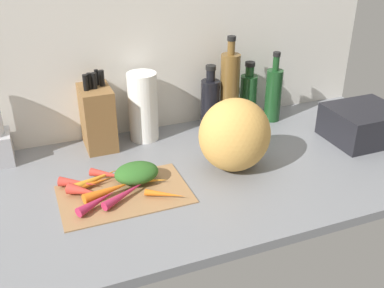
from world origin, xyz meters
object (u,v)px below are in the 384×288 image
object	(u,v)px
carrot_8	(108,175)
knife_block	(97,117)
carrot_1	(150,180)
carrot_2	(78,183)
carrot_4	(92,184)
carrot_9	(84,191)
winter_squash	(235,135)
carrot_3	(165,194)
cutting_board	(124,194)
carrot_6	(110,190)
bottle_2	(248,96)
carrot_5	(97,202)
bottle_3	(273,94)
bottle_1	(230,89)
dish_rack	(363,124)
paper_towel_roll	(143,107)
carrot_7	(97,178)
bottle_0	(210,102)
carrot_0	(126,193)

from	to	relation	value
carrot_8	knife_block	world-z (taller)	knife_block
carrot_1	carrot_2	world-z (taller)	carrot_2
carrot_4	carrot_9	size ratio (longest dim) A/B	1.22
winter_squash	knife_block	xyz separation A→B (cm)	(-38.05, 32.03, -0.63)
carrot_3	cutting_board	bearing A→B (deg)	147.54
carrot_3	carrot_6	world-z (taller)	carrot_6
bottle_2	winter_squash	bearing A→B (deg)	-124.19
carrot_5	bottle_3	xyz separation A→B (cm)	(78.13, 35.70, 8.94)
carrot_8	carrot_9	bearing A→B (deg)	-139.83
knife_block	bottle_1	distance (cm)	51.22
carrot_6	dish_rack	size ratio (longest dim) A/B	0.65
winter_squash	bottle_1	bearing A→B (deg)	67.23
carrot_3	dish_rack	xyz separation A→B (cm)	(80.85, 11.23, 4.29)
carrot_8	dish_rack	world-z (taller)	dish_rack
carrot_5	carrot_1	bearing A→B (deg)	19.35
carrot_1	paper_towel_roll	bearing A→B (deg)	76.46
carrot_1	carrot_4	xyz separation A→B (cm)	(-16.92, 4.65, -0.00)
carrot_3	carrot_8	bearing A→B (deg)	128.58
carrot_6	bottle_1	xyz separation A→B (cm)	(54.95, 33.24, 12.55)
bottle_3	dish_rack	xyz separation A→B (cm)	(22.25, -27.34, -5.09)
carrot_3	paper_towel_roll	size ratio (longest dim) A/B	0.48
knife_block	dish_rack	size ratio (longest dim) A/B	1.11
carrot_1	paper_towel_roll	size ratio (longest dim) A/B	0.45
carrot_5	carrot_7	xyz separation A→B (cm)	(2.49, 12.79, -0.14)
carrot_6	carrot_3	bearing A→B (deg)	-25.78
bottle_0	carrot_8	bearing A→B (deg)	-151.60
carrot_0	bottle_0	world-z (taller)	bottle_0
carrot_3	carrot_9	bearing A→B (deg)	157.24
carrot_7	carrot_4	bearing A→B (deg)	-133.74
carrot_1	bottle_0	distance (cm)	48.07
winter_squash	bottle_3	xyz separation A→B (cm)	(31.60, 29.17, -0.92)
carrot_4	knife_block	bearing A→B (deg)	74.12
knife_block	carrot_8	bearing A→B (deg)	-95.23
carrot_2	dish_rack	xyz separation A→B (cm)	(103.92, -3.61, 3.76)
carrot_1	bottle_2	world-z (taller)	bottle_2
paper_towel_roll	bottle_0	xyz separation A→B (cm)	(26.67, 0.12, -2.30)
carrot_6	carrot_0	bearing A→B (deg)	-36.16
knife_block	paper_towel_roll	xyz separation A→B (cm)	(16.80, -0.14, 1.23)
bottle_1	carrot_7	bearing A→B (deg)	-156.53
carrot_5	carrot_7	distance (cm)	13.03
carrot_4	bottle_1	bearing A→B (deg)	24.42
carrot_1	winter_squash	size ratio (longest dim) A/B	0.47
carrot_0	dish_rack	distance (cm)	91.99
winter_squash	bottle_2	bearing A→B (deg)	55.81
cutting_board	carrot_5	distance (cm)	9.86
carrot_7	carrot_6	bearing A→B (deg)	-75.89
carrot_5	carrot_8	distance (cm)	15.16
carrot_4	carrot_8	distance (cm)	6.40
carrot_0	bottle_0	xyz separation A→B (cm)	(43.19, 37.24, 8.24)
carrot_4	winter_squash	size ratio (longest dim) A/B	0.52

